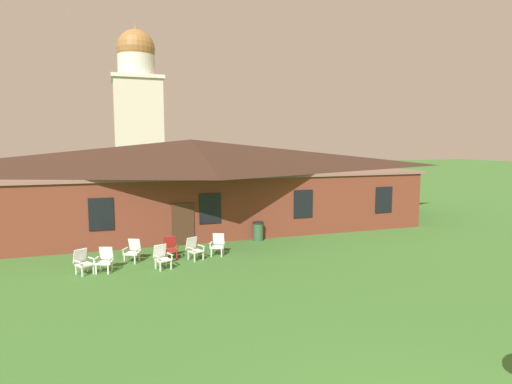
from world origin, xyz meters
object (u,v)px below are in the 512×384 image
lawn_chair_near_door (105,259)px  lawn_chair_middle (162,256)px  lawn_chair_by_porch (83,261)px  lawn_chair_far_side (194,248)px  lawn_chair_left_end (133,250)px  lawn_chair_right_end (170,247)px  lawn_chair_under_eave (218,244)px  trash_bin (258,231)px

lawn_chair_near_door → lawn_chair_middle: same height
lawn_chair_by_porch → lawn_chair_far_side: (4.43, 0.63, 0.00)m
lawn_chair_by_porch → lawn_chair_left_end: same height
lawn_chair_left_end → lawn_chair_right_end: same height
lawn_chair_under_eave → trash_bin: trash_bin is taller
lawn_chair_under_eave → trash_bin: 3.35m
lawn_chair_far_side → lawn_chair_by_porch: bearing=-171.9°
trash_bin → lawn_chair_near_door: bearing=-157.5°
lawn_chair_middle → trash_bin: 6.26m
lawn_chair_under_eave → trash_bin: (2.64, 2.06, -0.00)m
lawn_chair_near_door → lawn_chair_under_eave: 4.89m
lawn_chair_right_end → lawn_chair_under_eave: 2.12m
lawn_chair_by_porch → lawn_chair_far_side: same height
lawn_chair_middle → lawn_chair_under_eave: (2.63, 1.31, 0.00)m
lawn_chair_near_door → lawn_chair_by_porch: bearing=-178.8°
lawn_chair_left_end → lawn_chair_far_side: size_ratio=1.00×
lawn_chair_by_porch → lawn_chair_far_side: size_ratio=1.00×
lawn_chair_by_porch → lawn_chair_middle: bearing=-5.4°
lawn_chair_left_end → lawn_chair_right_end: bearing=-0.5°
lawn_chair_near_door → lawn_chair_left_end: 1.57m
lawn_chair_near_door → lawn_chair_left_end: size_ratio=1.00×
lawn_chair_left_end → lawn_chair_middle: same height
lawn_chair_near_door → lawn_chair_under_eave: (4.78, 1.02, 0.00)m
lawn_chair_near_door → lawn_chair_left_end: (1.11, 1.11, 0.00)m
lawn_chair_by_porch → lawn_chair_left_end: bearing=30.5°
lawn_chair_by_porch → lawn_chair_under_eave: (5.59, 1.03, 0.00)m
lawn_chair_left_end → trash_bin: (6.31, 1.97, -0.00)m
lawn_chair_near_door → trash_bin: size_ratio=0.98×
lawn_chair_right_end → trash_bin: size_ratio=0.98×
lawn_chair_left_end → trash_bin: size_ratio=0.98×
trash_bin → lawn_chair_by_porch: bearing=-159.4°
lawn_chair_middle → lawn_chair_right_end: 1.49m
trash_bin → lawn_chair_middle: bearing=-147.4°
lawn_chair_near_door → lawn_chair_middle: bearing=-7.9°
lawn_chair_far_side → trash_bin: (3.80, 2.47, -0.00)m
lawn_chair_middle → lawn_chair_left_end: bearing=126.4°
lawn_chair_under_eave → lawn_chair_far_side: bearing=-160.8°
lawn_chair_middle → lawn_chair_right_end: (0.51, 1.40, 0.00)m
lawn_chair_by_porch → trash_bin: (8.23, 3.09, -0.00)m
lawn_chair_left_end → lawn_chair_near_door: bearing=-135.0°
lawn_chair_middle → trash_bin: size_ratio=0.98×
lawn_chair_middle → trash_bin: bearing=32.6°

